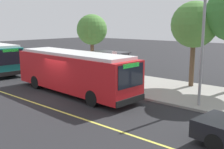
% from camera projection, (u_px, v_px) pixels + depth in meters
% --- Properties ---
extents(ground_plane, '(120.00, 120.00, 0.00)m').
position_uv_depth(ground_plane, '(59.00, 95.00, 18.45)').
color(ground_plane, '#232326').
extents(sidewalk_curb, '(44.00, 6.40, 0.15)m').
position_uv_depth(sidewalk_curb, '(115.00, 80.00, 22.90)').
color(sidewalk_curb, gray).
rests_on(sidewalk_curb, ground_plane).
extents(lane_stripe_center, '(36.00, 0.14, 0.01)m').
position_uv_depth(lane_stripe_center, '(32.00, 102.00, 16.81)').
color(lane_stripe_center, '#E0D64C').
rests_on(lane_stripe_center, ground_plane).
extents(transit_bus_main, '(10.72, 3.15, 2.95)m').
position_uv_depth(transit_bus_main, '(74.00, 71.00, 18.64)').
color(transit_bus_main, red).
rests_on(transit_bus_main, ground_plane).
extents(bus_shelter, '(2.90, 1.60, 2.48)m').
position_uv_depth(bus_shelter, '(111.00, 60.00, 22.13)').
color(bus_shelter, '#333338').
rests_on(bus_shelter, sidewalk_curb).
extents(waiting_bench, '(1.60, 0.48, 0.95)m').
position_uv_depth(waiting_bench, '(113.00, 75.00, 22.14)').
color(waiting_bench, brown).
rests_on(waiting_bench, sidewalk_curb).
extents(route_sign_post, '(0.44, 0.08, 2.80)m').
position_uv_depth(route_sign_post, '(115.00, 65.00, 19.16)').
color(route_sign_post, '#333338').
rests_on(route_sign_post, sidewalk_curb).
extents(pedestrian_commuter, '(0.24, 0.40, 1.69)m').
position_uv_depth(pedestrian_commuter, '(127.00, 76.00, 19.33)').
color(pedestrian_commuter, '#282D47').
rests_on(pedestrian_commuter, sidewalk_curb).
extents(street_tree_near_shelter, '(3.07, 3.07, 5.70)m').
position_uv_depth(street_tree_near_shelter, '(92.00, 30.00, 26.80)').
color(street_tree_near_shelter, brown).
rests_on(street_tree_near_shelter, sidewalk_curb).
extents(street_tree_downstreet, '(3.44, 3.44, 6.40)m').
position_uv_depth(street_tree_downstreet, '(194.00, 25.00, 19.68)').
color(street_tree_downstreet, brown).
rests_on(street_tree_downstreet, sidewalk_curb).
extents(utility_pole, '(0.16, 0.16, 6.40)m').
position_uv_depth(utility_pole, '(202.00, 51.00, 15.07)').
color(utility_pole, gray).
rests_on(utility_pole, sidewalk_curb).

